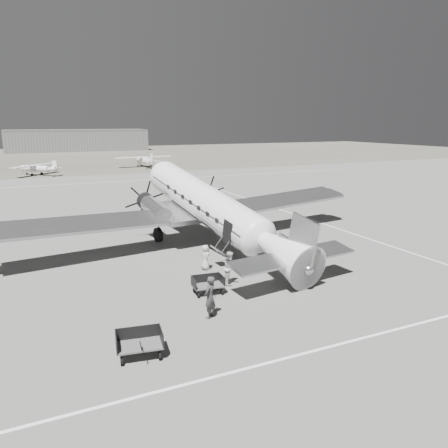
{
  "coord_description": "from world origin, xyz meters",
  "views": [
    {
      "loc": [
        -11.83,
        -26.64,
        8.77
      ],
      "look_at": [
        0.01,
        -1.09,
        2.2
      ],
      "focal_mm": 35.0,
      "sensor_mm": 36.0,
      "label": 1
    }
  ],
  "objects_px": {
    "dc3_airliner": "(212,210)",
    "light_plane_left": "(37,169)",
    "hangar_main": "(77,140)",
    "baggage_cart_near": "(208,285)",
    "ramp_agent": "(230,268)",
    "baggage_cart_far": "(139,344)",
    "light_plane_right": "(145,161)",
    "ground_crew": "(210,297)",
    "passenger": "(205,257)"
  },
  "relations": [
    {
      "from": "dc3_airliner",
      "to": "ramp_agent",
      "type": "bearing_deg",
      "value": -113.22
    },
    {
      "from": "dc3_airliner",
      "to": "light_plane_right",
      "type": "xyz_separation_m",
      "value": [
        10.74,
        59.06,
        -1.59
      ]
    },
    {
      "from": "dc3_airliner",
      "to": "ramp_agent",
      "type": "distance_m",
      "value": 7.37
    },
    {
      "from": "baggage_cart_near",
      "to": "ground_crew",
      "type": "distance_m",
      "value": 2.91
    },
    {
      "from": "ramp_agent",
      "to": "passenger",
      "type": "relative_size",
      "value": 1.2
    },
    {
      "from": "dc3_airliner",
      "to": "baggage_cart_far",
      "type": "bearing_deg",
      "value": -131.79
    },
    {
      "from": "light_plane_left",
      "to": "baggage_cart_far",
      "type": "distance_m",
      "value": 65.32
    },
    {
      "from": "light_plane_left",
      "to": "ramp_agent",
      "type": "height_order",
      "value": "light_plane_left"
    },
    {
      "from": "hangar_main",
      "to": "light_plane_left",
      "type": "relative_size",
      "value": 4.31
    },
    {
      "from": "ramp_agent",
      "to": "dc3_airliner",
      "type": "bearing_deg",
      "value": 9.1
    },
    {
      "from": "ramp_agent",
      "to": "baggage_cart_near",
      "type": "bearing_deg",
      "value": 140.84
    },
    {
      "from": "light_plane_right",
      "to": "baggage_cart_near",
      "type": "xyz_separation_m",
      "value": [
        -14.32,
        -66.77,
        -0.71
      ]
    },
    {
      "from": "ground_crew",
      "to": "ramp_agent",
      "type": "bearing_deg",
      "value": -164.58
    },
    {
      "from": "light_plane_right",
      "to": "ramp_agent",
      "type": "bearing_deg",
      "value": -104.0
    },
    {
      "from": "hangar_main",
      "to": "dc3_airliner",
      "type": "relative_size",
      "value": 1.44
    },
    {
      "from": "dc3_airliner",
      "to": "light_plane_right",
      "type": "height_order",
      "value": "dc3_airliner"
    },
    {
      "from": "light_plane_right",
      "to": "baggage_cart_near",
      "type": "height_order",
      "value": "light_plane_right"
    },
    {
      "from": "baggage_cart_far",
      "to": "hangar_main",
      "type": "bearing_deg",
      "value": 92.87
    },
    {
      "from": "hangar_main",
      "to": "dc3_airliner",
      "type": "xyz_separation_m",
      "value": [
        -4.99,
        -119.09,
        -0.53
      ]
    },
    {
      "from": "dc3_airliner",
      "to": "light_plane_left",
      "type": "relative_size",
      "value": 2.99
    },
    {
      "from": "baggage_cart_far",
      "to": "ground_crew",
      "type": "xyz_separation_m",
      "value": [
        3.81,
        2.08,
        0.47
      ]
    },
    {
      "from": "light_plane_right",
      "to": "ground_crew",
      "type": "relative_size",
      "value": 5.75
    },
    {
      "from": "light_plane_left",
      "to": "ramp_agent",
      "type": "xyz_separation_m",
      "value": [
        7.54,
        -59.73,
        -0.08
      ]
    },
    {
      "from": "light_plane_right",
      "to": "ramp_agent",
      "type": "distance_m",
      "value": 67.14
    },
    {
      "from": "light_plane_left",
      "to": "light_plane_right",
      "type": "bearing_deg",
      "value": -28.89
    },
    {
      "from": "hangar_main",
      "to": "light_plane_right",
      "type": "distance_m",
      "value": 60.34
    },
    {
      "from": "hangar_main",
      "to": "baggage_cart_far",
      "type": "height_order",
      "value": "hangar_main"
    },
    {
      "from": "baggage_cart_near",
      "to": "ground_crew",
      "type": "bearing_deg",
      "value": -105.59
    },
    {
      "from": "hangar_main",
      "to": "baggage_cart_near",
      "type": "xyz_separation_m",
      "value": [
        -8.56,
        -126.8,
        -2.82
      ]
    },
    {
      "from": "dc3_airliner",
      "to": "baggage_cart_far",
      "type": "xyz_separation_m",
      "value": [
        -8.41,
        -12.46,
        -2.25
      ]
    },
    {
      "from": "passenger",
      "to": "baggage_cart_near",
      "type": "bearing_deg",
      "value": 147.2
    },
    {
      "from": "baggage_cart_near",
      "to": "ground_crew",
      "type": "height_order",
      "value": "ground_crew"
    },
    {
      "from": "light_plane_left",
      "to": "ground_crew",
      "type": "height_order",
      "value": "light_plane_left"
    },
    {
      "from": "ground_crew",
      "to": "passenger",
      "type": "height_order",
      "value": "ground_crew"
    },
    {
      "from": "light_plane_right",
      "to": "ground_crew",
      "type": "bearing_deg",
      "value": -105.6
    },
    {
      "from": "ramp_agent",
      "to": "passenger",
      "type": "bearing_deg",
      "value": 30.73
    },
    {
      "from": "light_plane_left",
      "to": "ramp_agent",
      "type": "relative_size",
      "value": 5.22
    },
    {
      "from": "dc3_airliner",
      "to": "light_plane_right",
      "type": "distance_m",
      "value": 60.05
    },
    {
      "from": "ground_crew",
      "to": "baggage_cart_near",
      "type": "bearing_deg",
      "value": -147.91
    },
    {
      "from": "light_plane_left",
      "to": "ramp_agent",
      "type": "bearing_deg",
      "value": -128.8
    },
    {
      "from": "passenger",
      "to": "light_plane_left",
      "type": "bearing_deg",
      "value": -4.95
    },
    {
      "from": "hangar_main",
      "to": "ramp_agent",
      "type": "xyz_separation_m",
      "value": [
        -6.89,
        -125.97,
        -2.37
      ]
    },
    {
      "from": "baggage_cart_near",
      "to": "passenger",
      "type": "height_order",
      "value": "passenger"
    },
    {
      "from": "dc3_airliner",
      "to": "light_plane_left",
      "type": "height_order",
      "value": "dc3_airliner"
    },
    {
      "from": "light_plane_right",
      "to": "ground_crew",
      "type": "xyz_separation_m",
      "value": [
        -15.34,
        -69.44,
        -0.19
      ]
    },
    {
      "from": "light_plane_left",
      "to": "hangar_main",
      "type": "bearing_deg",
      "value": 31.71
    },
    {
      "from": "hangar_main",
      "to": "passenger",
      "type": "distance_m",
      "value": 123.4
    },
    {
      "from": "ramp_agent",
      "to": "baggage_cart_far",
      "type": "bearing_deg",
      "value": 155.15
    },
    {
      "from": "dc3_airliner",
      "to": "baggage_cart_far",
      "type": "distance_m",
      "value": 15.2
    },
    {
      "from": "ground_crew",
      "to": "ramp_agent",
      "type": "distance_m",
      "value": 4.42
    }
  ]
}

